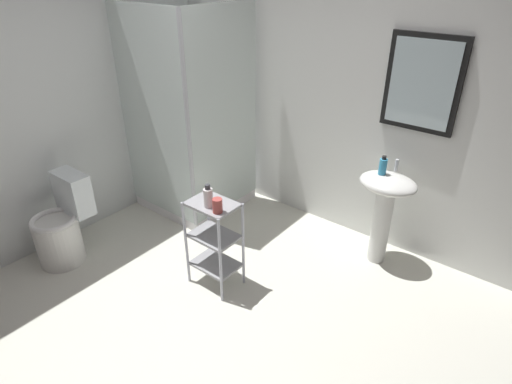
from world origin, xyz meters
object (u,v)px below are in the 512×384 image
storage_cart (214,237)px  rinse_cup (217,206)px  shower_stall (194,167)px  lotion_bottle_white (208,197)px  pedestal_sink (385,201)px  toilet (62,227)px  hand_soap_bottle (383,166)px

storage_cart → rinse_cup: rinse_cup is taller
shower_stall → storage_cart: size_ratio=2.70×
lotion_bottle_white → rinse_cup: (0.10, -0.02, -0.02)m
pedestal_sink → storage_cart: 1.41m
shower_stall → rinse_cup: size_ratio=18.72×
storage_cart → rinse_cup: 0.38m
pedestal_sink → lotion_bottle_white: 1.45m
rinse_cup → toilet: bearing=-159.7°
toilet → lotion_bottle_white: (1.25, 0.52, 0.50)m
toilet → lotion_bottle_white: size_ratio=4.25×
pedestal_sink → toilet: 2.70m
pedestal_sink → hand_soap_bottle: size_ratio=5.29×
toilet → storage_cart: bearing=24.6°
storage_cart → lotion_bottle_white: bearing=-75.5°
shower_stall → pedestal_sink: bearing=10.3°
pedestal_sink → toilet: pedestal_sink is taller
toilet → storage_cart: toilet is taller
storage_cart → hand_soap_bottle: size_ratio=4.83×
shower_stall → lotion_bottle_white: 1.32m
hand_soap_bottle → toilet: bearing=-141.3°
hand_soap_bottle → rinse_cup: bearing=-121.6°
lotion_bottle_white → rinse_cup: bearing=-9.0°
storage_cart → rinse_cup: (0.12, -0.07, 0.36)m
shower_stall → rinse_cup: (1.10, -0.81, 0.33)m
pedestal_sink → hand_soap_bottle: (-0.06, -0.00, 0.30)m
pedestal_sink → rinse_cup: (-0.77, -1.15, 0.21)m
shower_stall → hand_soap_bottle: 1.88m
pedestal_sink → storage_cart: (-0.89, -1.09, -0.14)m
shower_stall → pedestal_sink: shower_stall is taller
pedestal_sink → storage_cart: bearing=-129.2°
toilet → hand_soap_bottle: size_ratio=4.96×
storage_cart → lotion_bottle_white: 0.38m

